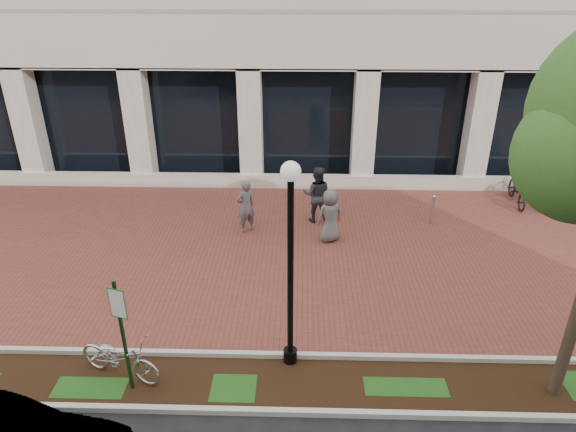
{
  "coord_description": "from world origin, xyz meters",
  "views": [
    {
      "loc": [
        -0.19,
        -12.75,
        7.38
      ],
      "look_at": [
        -0.52,
        -0.8,
        1.46
      ],
      "focal_mm": 32.0,
      "sensor_mm": 36.0,
      "label": 1
    }
  ],
  "objects_px": {
    "parking_sign": "(121,324)",
    "pedestrian_left": "(246,206)",
    "locked_bicycle": "(120,357)",
    "bike_rack_cluster": "(559,190)",
    "lamppost": "(290,258)",
    "pedestrian_mid": "(317,195)",
    "bollard": "(432,209)",
    "pedestrian_right": "(330,216)"
  },
  "relations": [
    {
      "from": "parking_sign",
      "to": "lamppost",
      "type": "height_order",
      "value": "lamppost"
    },
    {
      "from": "pedestrian_left",
      "to": "pedestrian_right",
      "type": "distance_m",
      "value": 2.55
    },
    {
      "from": "parking_sign",
      "to": "pedestrian_mid",
      "type": "bearing_deg",
      "value": 80.8
    },
    {
      "from": "pedestrian_left",
      "to": "bollard",
      "type": "relative_size",
      "value": 1.68
    },
    {
      "from": "bollard",
      "to": "bike_rack_cluster",
      "type": "xyz_separation_m",
      "value": [
        4.58,
        1.59,
        0.01
      ]
    },
    {
      "from": "pedestrian_left",
      "to": "pedestrian_right",
      "type": "bearing_deg",
      "value": 132.71
    },
    {
      "from": "pedestrian_left",
      "to": "bollard",
      "type": "height_order",
      "value": "pedestrian_left"
    },
    {
      "from": "parking_sign",
      "to": "locked_bicycle",
      "type": "height_order",
      "value": "parking_sign"
    },
    {
      "from": "parking_sign",
      "to": "bike_rack_cluster",
      "type": "height_order",
      "value": "parking_sign"
    },
    {
      "from": "pedestrian_right",
      "to": "bollard",
      "type": "bearing_deg",
      "value": 173.04
    },
    {
      "from": "pedestrian_left",
      "to": "bike_rack_cluster",
      "type": "distance_m",
      "value": 10.57
    },
    {
      "from": "lamppost",
      "to": "bike_rack_cluster",
      "type": "distance_m",
      "value": 12.04
    },
    {
      "from": "locked_bicycle",
      "to": "pedestrian_left",
      "type": "height_order",
      "value": "pedestrian_left"
    },
    {
      "from": "lamppost",
      "to": "bollard",
      "type": "relative_size",
      "value": 4.43
    },
    {
      "from": "bike_rack_cluster",
      "to": "pedestrian_right",
      "type": "bearing_deg",
      "value": -161.41
    },
    {
      "from": "parking_sign",
      "to": "pedestrian_left",
      "type": "relative_size",
      "value": 1.48
    },
    {
      "from": "lamppost",
      "to": "pedestrian_right",
      "type": "relative_size",
      "value": 2.72
    },
    {
      "from": "lamppost",
      "to": "pedestrian_right",
      "type": "xyz_separation_m",
      "value": [
        1.02,
        5.18,
        -1.66
      ]
    },
    {
      "from": "pedestrian_left",
      "to": "bike_rack_cluster",
      "type": "bearing_deg",
      "value": 156.53
    },
    {
      "from": "pedestrian_left",
      "to": "bollard",
      "type": "xyz_separation_m",
      "value": [
        5.74,
        0.64,
        -0.33
      ]
    },
    {
      "from": "lamppost",
      "to": "pedestrian_mid",
      "type": "bearing_deg",
      "value": 84.03
    },
    {
      "from": "bollard",
      "to": "parking_sign",
      "type": "bearing_deg",
      "value": -135.48
    },
    {
      "from": "locked_bicycle",
      "to": "bike_rack_cluster",
      "type": "height_order",
      "value": "bike_rack_cluster"
    },
    {
      "from": "parking_sign",
      "to": "locked_bicycle",
      "type": "xyz_separation_m",
      "value": [
        -0.28,
        0.33,
        -1.08
      ]
    },
    {
      "from": "pedestrian_left",
      "to": "bike_rack_cluster",
      "type": "height_order",
      "value": "pedestrian_left"
    },
    {
      "from": "parking_sign",
      "to": "pedestrian_left",
      "type": "bearing_deg",
      "value": 94.32
    },
    {
      "from": "parking_sign",
      "to": "pedestrian_left",
      "type": "distance_m",
      "value": 6.76
    },
    {
      "from": "lamppost",
      "to": "bike_rack_cluster",
      "type": "xyz_separation_m",
      "value": [
        8.85,
        7.93,
        -1.95
      ]
    },
    {
      "from": "locked_bicycle",
      "to": "bike_rack_cluster",
      "type": "distance_m",
      "value": 14.81
    },
    {
      "from": "locked_bicycle",
      "to": "bollard",
      "type": "distance_m",
      "value": 10.22
    },
    {
      "from": "parking_sign",
      "to": "locked_bicycle",
      "type": "bearing_deg",
      "value": 148.2
    },
    {
      "from": "parking_sign",
      "to": "pedestrian_right",
      "type": "xyz_separation_m",
      "value": [
        4.05,
        6.03,
        -0.76
      ]
    },
    {
      "from": "bike_rack_cluster",
      "to": "pedestrian_mid",
      "type": "bearing_deg",
      "value": -170.5
    },
    {
      "from": "bollard",
      "to": "locked_bicycle",
      "type": "bearing_deg",
      "value": -137.91
    },
    {
      "from": "bollard",
      "to": "pedestrian_mid",
      "type": "bearing_deg",
      "value": 178.19
    },
    {
      "from": "pedestrian_mid",
      "to": "pedestrian_right",
      "type": "xyz_separation_m",
      "value": [
        0.35,
        -1.27,
        -0.1
      ]
    },
    {
      "from": "lamppost",
      "to": "locked_bicycle",
      "type": "xyz_separation_m",
      "value": [
        -3.31,
        -0.52,
        -1.99
      ]
    },
    {
      "from": "parking_sign",
      "to": "pedestrian_right",
      "type": "distance_m",
      "value": 7.3
    },
    {
      "from": "pedestrian_right",
      "to": "bike_rack_cluster",
      "type": "distance_m",
      "value": 8.3
    },
    {
      "from": "lamppost",
      "to": "pedestrian_mid",
      "type": "xyz_separation_m",
      "value": [
        0.67,
        6.45,
        -1.56
      ]
    },
    {
      "from": "parking_sign",
      "to": "lamppost",
      "type": "xyz_separation_m",
      "value": [
        3.03,
        0.85,
        0.91
      ]
    },
    {
      "from": "pedestrian_mid",
      "to": "pedestrian_right",
      "type": "height_order",
      "value": "pedestrian_mid"
    }
  ]
}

